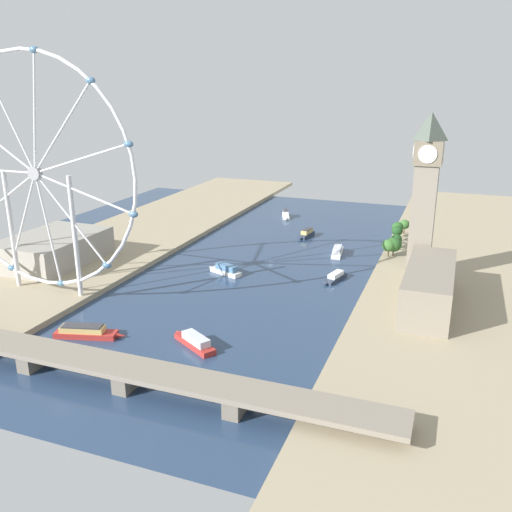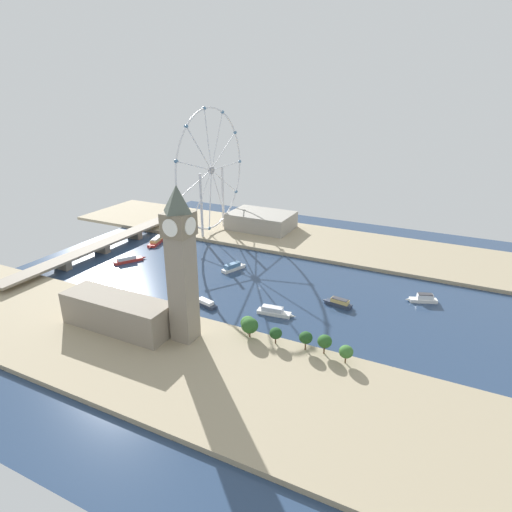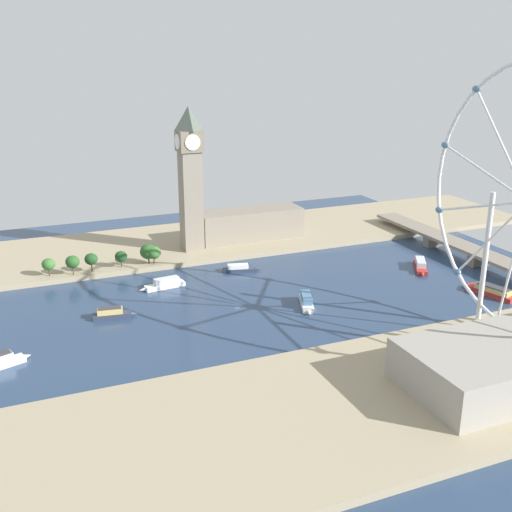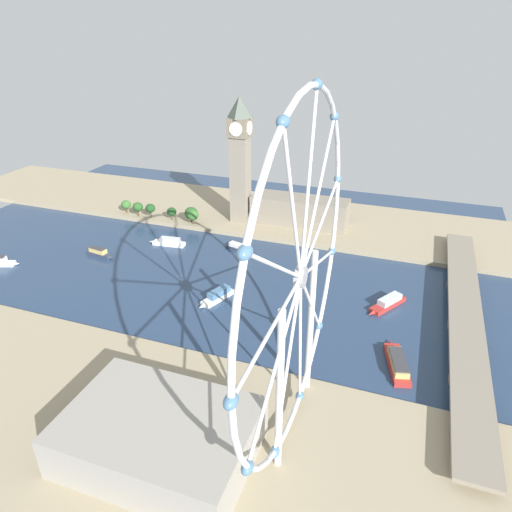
{
  "view_description": "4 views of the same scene",
  "coord_description": "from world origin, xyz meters",
  "px_view_note": "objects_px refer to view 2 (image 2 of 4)",
  "views": [
    {
      "loc": [
        -106.12,
        307.1,
        107.36
      ],
      "look_at": [
        -5.78,
        40.6,
        16.28
      ],
      "focal_mm": 38.18,
      "sensor_mm": 36.0,
      "label": 1
    },
    {
      "loc": [
        -266.1,
        -129.53,
        138.74
      ],
      "look_at": [
        7.64,
        6.41,
        19.76
      ],
      "focal_mm": 30.36,
      "sensor_mm": 36.0,
      "label": 2
    },
    {
      "loc": [
        280.37,
        -106.52,
        124.66
      ],
      "look_at": [
        -23.11,
        20.18,
        16.27
      ],
      "focal_mm": 43.95,
      "sensor_mm": 36.0,
      "label": 3
    },
    {
      "loc": [
        215.64,
        125.68,
        136.71
      ],
      "look_at": [
        -5.43,
        46.03,
        18.92
      ],
      "focal_mm": 32.68,
      "sensor_mm": 36.0,
      "label": 4
    }
  ],
  "objects_px": {
    "riverside_hall": "(261,221)",
    "tour_boat_5": "(423,299)",
    "tour_boat_1": "(274,311)",
    "tour_boat_3": "(233,267)",
    "tour_boat_2": "(157,241)",
    "tour_boat_4": "(128,259)",
    "ferris_wheel": "(211,171)",
    "river_bridge": "(102,245)",
    "parliament_block": "(117,313)",
    "clock_tower": "(181,263)",
    "tour_boat_6": "(338,303)",
    "tour_boat_0": "(204,303)"
  },
  "relations": [
    {
      "from": "clock_tower",
      "to": "tour_boat_6",
      "type": "relative_size",
      "value": 4.12
    },
    {
      "from": "tour_boat_3",
      "to": "tour_boat_4",
      "type": "height_order",
      "value": "tour_boat_3"
    },
    {
      "from": "parliament_block",
      "to": "tour_boat_5",
      "type": "distance_m",
      "value": 203.39
    },
    {
      "from": "riverside_hall",
      "to": "tour_boat_5",
      "type": "xyz_separation_m",
      "value": [
        -93.85,
        -170.18,
        -8.8
      ]
    },
    {
      "from": "parliament_block",
      "to": "clock_tower",
      "type": "bearing_deg",
      "value": -79.0
    },
    {
      "from": "ferris_wheel",
      "to": "tour_boat_5",
      "type": "distance_m",
      "value": 227.46
    },
    {
      "from": "tour_boat_2",
      "to": "tour_boat_3",
      "type": "relative_size",
      "value": 1.31
    },
    {
      "from": "parliament_block",
      "to": "riverside_hall",
      "type": "xyz_separation_m",
      "value": [
        217.68,
        9.17,
        -1.68
      ]
    },
    {
      "from": "tour_boat_5",
      "to": "ferris_wheel",
      "type": "bearing_deg",
      "value": -36.86
    },
    {
      "from": "parliament_block",
      "to": "tour_boat_2",
      "type": "relative_size",
      "value": 2.19
    },
    {
      "from": "ferris_wheel",
      "to": "tour_boat_6",
      "type": "distance_m",
      "value": 195.04
    },
    {
      "from": "riverside_hall",
      "to": "tour_boat_4",
      "type": "distance_m",
      "value": 143.35
    },
    {
      "from": "riverside_hall",
      "to": "tour_boat_6",
      "type": "relative_size",
      "value": 2.91
    },
    {
      "from": "clock_tower",
      "to": "tour_boat_1",
      "type": "distance_m",
      "value": 78.24
    },
    {
      "from": "tour_boat_2",
      "to": "tour_boat_0",
      "type": "bearing_deg",
      "value": 36.47
    },
    {
      "from": "riverside_hall",
      "to": "tour_boat_5",
      "type": "distance_m",
      "value": 194.54
    },
    {
      "from": "tour_boat_2",
      "to": "tour_boat_5",
      "type": "height_order",
      "value": "tour_boat_5"
    },
    {
      "from": "tour_boat_1",
      "to": "tour_boat_6",
      "type": "relative_size",
      "value": 1.21
    },
    {
      "from": "clock_tower",
      "to": "parliament_block",
      "type": "relative_size",
      "value": 1.27
    },
    {
      "from": "parliament_block",
      "to": "tour_boat_3",
      "type": "relative_size",
      "value": 2.88
    },
    {
      "from": "clock_tower",
      "to": "riverside_hall",
      "type": "distance_m",
      "value": 219.17
    },
    {
      "from": "clock_tower",
      "to": "tour_boat_6",
      "type": "height_order",
      "value": "clock_tower"
    },
    {
      "from": "riverside_hall",
      "to": "tour_boat_4",
      "type": "height_order",
      "value": "riverside_hall"
    },
    {
      "from": "tour_boat_5",
      "to": "tour_boat_6",
      "type": "height_order",
      "value": "tour_boat_5"
    },
    {
      "from": "tour_boat_6",
      "to": "tour_boat_3",
      "type": "bearing_deg",
      "value": -5.08
    },
    {
      "from": "riverside_hall",
      "to": "tour_boat_0",
      "type": "distance_m",
      "value": 169.95
    },
    {
      "from": "riverside_hall",
      "to": "tour_boat_1",
      "type": "distance_m",
      "value": 178.16
    },
    {
      "from": "clock_tower",
      "to": "tour_boat_2",
      "type": "height_order",
      "value": "clock_tower"
    },
    {
      "from": "river_bridge",
      "to": "tour_boat_6",
      "type": "bearing_deg",
      "value": -91.55
    },
    {
      "from": "tour_boat_4",
      "to": "parliament_block",
      "type": "bearing_deg",
      "value": -109.27
    },
    {
      "from": "ferris_wheel",
      "to": "river_bridge",
      "type": "xyz_separation_m",
      "value": [
        -89.9,
        62.54,
        -57.24
      ]
    },
    {
      "from": "tour_boat_6",
      "to": "tour_boat_1",
      "type": "bearing_deg",
      "value": 50.37
    },
    {
      "from": "riverside_hall",
      "to": "tour_boat_5",
      "type": "height_order",
      "value": "riverside_hall"
    },
    {
      "from": "ferris_wheel",
      "to": "clock_tower",
      "type": "bearing_deg",
      "value": -152.9
    },
    {
      "from": "parliament_block",
      "to": "river_bridge",
      "type": "distance_m",
      "value": 148.08
    },
    {
      "from": "clock_tower",
      "to": "tour_boat_4",
      "type": "height_order",
      "value": "clock_tower"
    },
    {
      "from": "tour_boat_1",
      "to": "tour_boat_3",
      "type": "xyz_separation_m",
      "value": [
        53.37,
        60.33,
        0.2
      ]
    },
    {
      "from": "parliament_block",
      "to": "tour_boat_0",
      "type": "height_order",
      "value": "parliament_block"
    },
    {
      "from": "parliament_block",
      "to": "riverside_hall",
      "type": "height_order",
      "value": "parliament_block"
    },
    {
      "from": "riverside_hall",
      "to": "tour_boat_6",
      "type": "height_order",
      "value": "riverside_hall"
    },
    {
      "from": "tour_boat_2",
      "to": "river_bridge",
      "type": "bearing_deg",
      "value": -50.03
    },
    {
      "from": "tour_boat_2",
      "to": "tour_boat_5",
      "type": "distance_m",
      "value": 243.86
    },
    {
      "from": "ferris_wheel",
      "to": "tour_boat_5",
      "type": "xyz_separation_m",
      "value": [
        -63.87,
        -209.47,
        -61.47
      ]
    },
    {
      "from": "river_bridge",
      "to": "tour_boat_3",
      "type": "bearing_deg",
      "value": -82.39
    },
    {
      "from": "tour_boat_1",
      "to": "tour_boat_3",
      "type": "height_order",
      "value": "tour_boat_3"
    },
    {
      "from": "tour_boat_6",
      "to": "tour_boat_5",
      "type": "bearing_deg",
      "value": -139.45
    },
    {
      "from": "tour_boat_4",
      "to": "riverside_hall",
      "type": "bearing_deg",
      "value": 4.68
    },
    {
      "from": "tour_boat_2",
      "to": "tour_boat_3",
      "type": "xyz_separation_m",
      "value": [
        -24.3,
        -97.78,
        0.15
      ]
    },
    {
      "from": "river_bridge",
      "to": "tour_boat_6",
      "type": "height_order",
      "value": "river_bridge"
    },
    {
      "from": "tour_boat_2",
      "to": "tour_boat_4",
      "type": "xyz_separation_m",
      "value": [
        -49.06,
        -8.79,
        -0.04
      ]
    }
  ]
}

